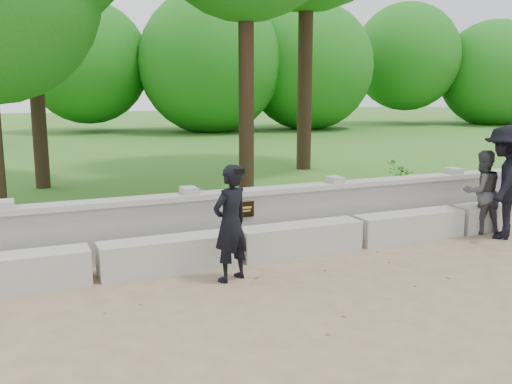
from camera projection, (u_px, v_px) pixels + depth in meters
ground at (300, 308)px, 6.45m from camera, size 80.00×80.00×0.00m
lawn at (106, 157)px, 19.06m from camera, size 40.00×22.00×0.25m
concrete_bench at (238, 246)px, 8.12m from camera, size 11.90×0.45×0.45m
parapet_wall at (221, 219)px, 8.71m from camera, size 12.50×0.35×0.90m
man_main at (231, 223)px, 7.24m from camera, size 0.65×0.61×1.51m
visitor_left at (482, 192)px, 9.64m from camera, size 0.76×0.63×1.42m
visitor_mid at (504, 182)px, 9.29m from camera, size 1.37×1.27×1.85m
shrub_b at (199, 206)px, 9.28m from camera, size 0.41×0.42×0.59m
shrub_c at (400, 176)px, 12.13m from camera, size 0.71×0.65×0.65m
shrub_d at (222, 198)px, 10.10m from camera, size 0.32×0.34×0.52m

